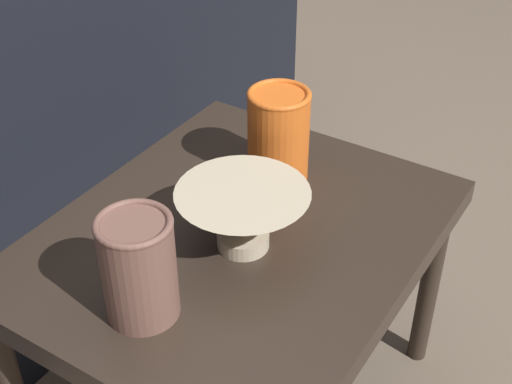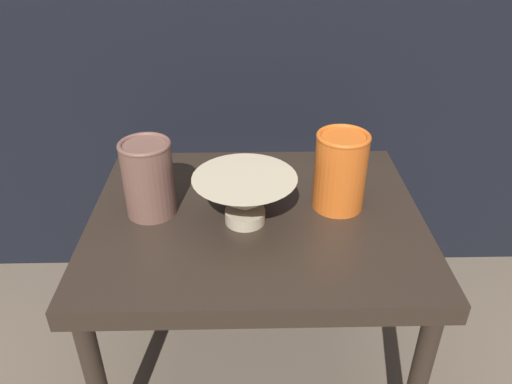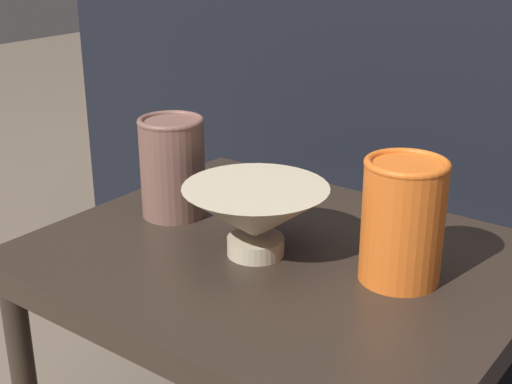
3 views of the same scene
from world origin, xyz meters
name	(u,v)px [view 2 (image 2 of 3)]	position (x,y,z in m)	size (l,w,h in m)	color
ground_plane	(256,355)	(0.00, 0.00, 0.00)	(8.00, 8.00, 0.00)	#6B5B4C
table	(256,231)	(0.00, 0.00, 0.37)	(0.66, 0.54, 0.41)	#2D231C
couch_backdrop	(252,104)	(0.00, 0.61, 0.40)	(1.64, 0.50, 0.81)	black
bowl	(245,195)	(-0.02, -0.03, 0.47)	(0.20, 0.20, 0.10)	#C1B293
vase_textured_left	(148,177)	(-0.21, 0.01, 0.49)	(0.10, 0.10, 0.15)	brown
vase_colorful_right	(340,170)	(0.17, 0.03, 0.50)	(0.10, 0.10, 0.16)	orange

